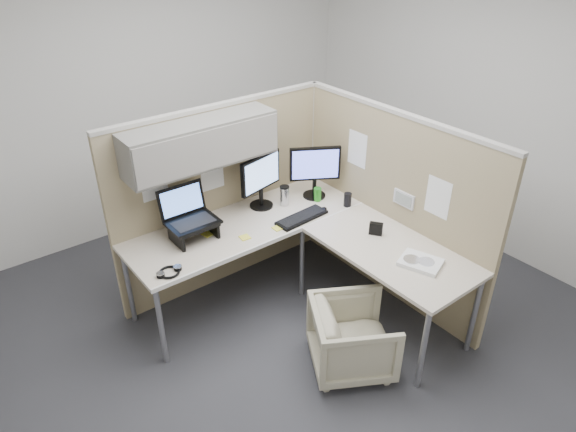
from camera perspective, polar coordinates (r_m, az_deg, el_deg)
ground at (r=4.32m, az=1.00°, el=-11.56°), size 4.50×4.50×0.00m
partition_back at (r=4.18m, az=-8.33°, el=4.75°), size 2.00×0.36×1.63m
partition_right at (r=4.33m, az=11.01°, el=1.23°), size 0.07×2.03×1.63m
desk at (r=4.04m, az=1.36°, el=-2.59°), size 2.00×1.98×0.73m
office_chair at (r=3.80m, az=7.22°, el=-12.94°), size 0.74×0.75×0.58m
monitor_left at (r=4.29m, az=-3.05°, el=4.32°), size 0.44×0.20×0.47m
monitor_right at (r=4.45m, az=3.01°, el=5.35°), size 0.40×0.25×0.47m
laptop_station at (r=3.98m, az=-10.77°, el=-0.43°), size 0.38×0.32×0.39m
keyboard at (r=4.22m, az=1.54°, el=-0.18°), size 0.47×0.18×0.02m
mouse at (r=4.33m, az=3.93°, el=0.71°), size 0.10×0.08×0.03m
travel_mug at (r=4.39m, az=-0.39°, el=2.29°), size 0.08×0.08×0.18m
soda_can_green at (r=4.41m, az=6.64°, el=1.81°), size 0.07×0.07×0.12m
soda_can_silver at (r=4.48m, az=3.29°, el=2.43°), size 0.07×0.07×0.12m
sticky_note_b at (r=4.09m, az=-1.14°, el=-1.34°), size 0.08×0.08×0.01m
sticky_note_c at (r=4.06m, az=-8.91°, el=-1.99°), size 0.09×0.09×0.01m
sticky_note_a at (r=3.99m, az=-4.82°, el=-2.38°), size 0.08×0.08×0.01m
headphones at (r=3.68m, az=-13.05°, el=-6.07°), size 0.19×0.15×0.03m
paper_stack at (r=3.80m, az=14.52°, el=-5.00°), size 0.31×0.34×0.03m
desk_clock at (r=4.05m, az=9.74°, el=-1.41°), size 0.09×0.11×0.10m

